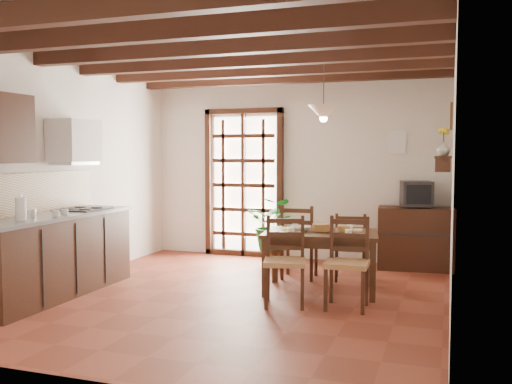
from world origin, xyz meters
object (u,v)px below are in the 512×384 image
at_px(dining_table, 321,239).
at_px(chair_far_left, 299,255).
at_px(potted_plant, 274,225).
at_px(chair_near_right, 347,280).
at_px(kitchen_counter, 53,254).
at_px(sideboard, 416,238).
at_px(chair_far_right, 350,259).
at_px(chair_near_left, 285,278).
at_px(pendant_lamp, 324,111).
at_px(crt_tv, 416,194).

distance_m(dining_table, chair_far_left, 0.79).
bearing_deg(dining_table, potted_plant, 117.48).
bearing_deg(chair_far_left, potted_plant, -57.11).
distance_m(dining_table, potted_plant, 1.73).
xyz_separation_m(dining_table, potted_plant, (-1.00, 1.41, -0.04)).
height_order(dining_table, chair_near_right, chair_near_right).
relative_size(kitchen_counter, sideboard, 2.24).
relative_size(dining_table, chair_near_right, 1.47).
bearing_deg(chair_near_right, dining_table, 122.25).
bearing_deg(kitchen_counter, dining_table, 22.59).
relative_size(chair_far_left, chair_far_right, 1.10).
bearing_deg(chair_near_left, sideboard, 48.92).
relative_size(chair_far_left, pendant_lamp, 1.12).
bearing_deg(chair_near_left, chair_far_left, 83.65).
distance_m(chair_near_left, potted_plant, 2.25).
relative_size(chair_near_right, crt_tv, 2.00).
xyz_separation_m(chair_far_left, chair_far_right, (0.64, 0.09, -0.03)).
bearing_deg(pendant_lamp, sideboard, 58.40).
distance_m(dining_table, chair_near_right, 0.80).
bearing_deg(chair_near_left, chair_near_right, -6.32).
bearing_deg(potted_plant, crt_tv, 7.37).
bearing_deg(chair_far_left, chair_far_right, -175.43).
xyz_separation_m(kitchen_counter, dining_table, (2.79, 1.16, 0.14)).
height_order(chair_near_left, chair_near_right, chair_near_right).
xyz_separation_m(chair_far_right, potted_plant, (-1.23, 0.71, 0.30)).
distance_m(kitchen_counter, chair_near_left, 2.61).
distance_m(chair_near_right, sideboard, 2.34).
bearing_deg(crt_tv, chair_near_left, -129.38).
relative_size(chair_far_left, potted_plant, 0.46).
xyz_separation_m(chair_near_right, chair_far_left, (-0.82, 1.21, 0.00)).
relative_size(sideboard, potted_plant, 0.49).
height_order(chair_near_left, sideboard, chair_near_left).
bearing_deg(kitchen_counter, chair_far_left, 36.59).
height_order(crt_tv, potted_plant, potted_plant).
bearing_deg(chair_far_left, crt_tv, -145.96).
bearing_deg(chair_near_right, sideboard, 74.42).
bearing_deg(crt_tv, sideboard, 77.48).
height_order(kitchen_counter, potted_plant, potted_plant).
height_order(kitchen_counter, crt_tv, kitchen_counter).
relative_size(sideboard, pendant_lamp, 1.19).
distance_m(dining_table, chair_far_right, 0.81).
height_order(dining_table, sideboard, sideboard).
xyz_separation_m(dining_table, chair_near_right, (0.41, -0.60, -0.31)).
xyz_separation_m(dining_table, chair_far_right, (0.23, 0.70, -0.34)).
height_order(sideboard, potted_plant, potted_plant).
relative_size(dining_table, pendant_lamp, 1.64).
relative_size(chair_near_right, chair_far_left, 0.99).
bearing_deg(sideboard, chair_far_left, -146.84).
distance_m(crt_tv, potted_plant, 2.04).
bearing_deg(pendant_lamp, crt_tv, 58.31).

